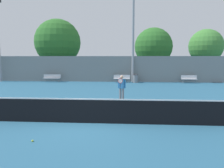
% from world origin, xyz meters
% --- Properties ---
extents(ground_plane, '(100.00, 100.00, 0.00)m').
position_xyz_m(ground_plane, '(0.00, 0.00, 0.00)').
color(ground_plane, '#285B7A').
extents(tennis_net, '(11.51, 0.09, 1.05)m').
position_xyz_m(tennis_net, '(0.00, 0.00, 0.53)').
color(tennis_net, black).
rests_on(tennis_net, ground_plane).
extents(tennis_player, '(0.50, 0.47, 1.65)m').
position_xyz_m(tennis_player, '(1.39, 4.77, 0.93)').
color(tennis_player, slate).
rests_on(tennis_player, ground_plane).
extents(bench_courtside_near, '(1.82, 0.40, 0.85)m').
position_xyz_m(bench_courtside_near, '(1.14, 15.25, 0.52)').
color(bench_courtside_near, silver).
rests_on(bench_courtside_near, ground_plane).
extents(bench_courtside_far, '(1.68, 0.40, 0.85)m').
position_xyz_m(bench_courtside_far, '(8.45, 15.25, 0.52)').
color(bench_courtside_far, silver).
rests_on(bench_courtside_far, ground_plane).
extents(bench_adjacent_court, '(1.97, 0.40, 0.85)m').
position_xyz_m(bench_adjacent_court, '(-6.79, 15.25, 0.52)').
color(bench_adjacent_court, silver).
rests_on(bench_adjacent_court, ground_plane).
extents(light_pole_far_right, '(0.90, 0.60, 11.79)m').
position_xyz_m(light_pole_far_right, '(2.34, 15.62, 6.70)').
color(light_pole_far_right, '#939399').
rests_on(light_pole_far_right, ground_plane).
extents(trash_bin, '(0.61, 0.61, 0.88)m').
position_xyz_m(trash_bin, '(2.64, 15.22, 0.44)').
color(trash_bin, gray).
rests_on(trash_bin, ground_plane).
extents(tennis_ball, '(0.07, 0.07, 0.07)m').
position_xyz_m(tennis_ball, '(-1.36, -2.17, 0.03)').
color(tennis_ball, '#D1E038').
rests_on(tennis_ball, ground_plane).
extents(back_fence, '(32.04, 0.06, 2.92)m').
position_xyz_m(back_fence, '(0.00, 15.91, 1.46)').
color(back_fence, gray).
rests_on(back_fence, ground_plane).
extents(tree_green_tall, '(6.11, 6.11, 7.86)m').
position_xyz_m(tree_green_tall, '(-7.62, 20.27, 4.80)').
color(tree_green_tall, brown).
rests_on(tree_green_tall, ground_plane).
extents(tree_green_broad, '(4.54, 4.54, 6.56)m').
position_xyz_m(tree_green_broad, '(12.31, 21.75, 4.27)').
color(tree_green_broad, brown).
rests_on(tree_green_broad, ground_plane).
extents(tree_dark_dense, '(4.94, 4.94, 6.65)m').
position_xyz_m(tree_dark_dense, '(5.16, 20.53, 4.17)').
color(tree_dark_dense, brown).
rests_on(tree_dark_dense, ground_plane).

